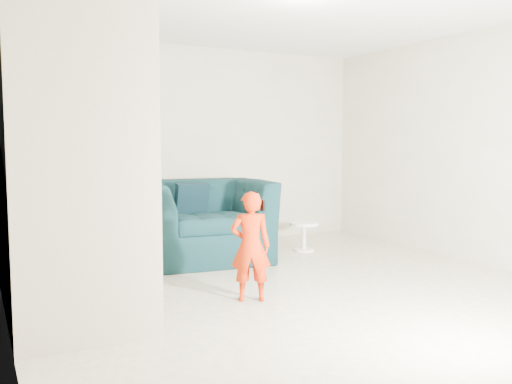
% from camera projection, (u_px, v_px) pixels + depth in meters
% --- Properties ---
extents(floor, '(5.50, 5.50, 0.00)m').
position_uv_depth(floor, '(301.00, 293.00, 5.08)').
color(floor, gray).
rests_on(floor, ground).
extents(back_wall, '(5.00, 0.00, 5.00)m').
position_uv_depth(back_wall, '(194.00, 147.00, 7.38)').
color(back_wall, '#ABA58B').
rests_on(back_wall, floor).
extents(left_wall, '(0.00, 5.50, 5.50)m').
position_uv_depth(left_wall, '(2.00, 152.00, 3.80)').
color(left_wall, '#ABA58B').
rests_on(left_wall, floor).
extents(right_wall, '(0.00, 5.50, 5.50)m').
position_uv_depth(right_wall, '(489.00, 148.00, 6.11)').
color(right_wall, '#ABA58B').
rests_on(right_wall, floor).
extents(armchair, '(1.62, 1.46, 0.95)m').
position_uv_depth(armchair, '(205.00, 220.00, 6.51)').
color(armchair, black).
rests_on(armchair, floor).
extents(toddler, '(0.42, 0.36, 0.98)m').
position_uv_depth(toddler, '(251.00, 246.00, 4.81)').
color(toddler, '#A90705').
rests_on(toddler, floor).
extents(side_table, '(0.38, 0.38, 0.38)m').
position_uv_depth(side_table, '(304.00, 232.00, 7.03)').
color(side_table, white).
rests_on(side_table, floor).
extents(staircase, '(1.02, 3.03, 3.62)m').
position_uv_depth(staircase, '(66.00, 198.00, 4.56)').
color(staircase, '#ADA089').
rests_on(staircase, floor).
extents(cushion, '(0.40, 0.19, 0.40)m').
position_uv_depth(cushion, '(192.00, 198.00, 6.65)').
color(cushion, black).
rests_on(cushion, armchair).
extents(throw, '(0.05, 0.51, 0.58)m').
position_uv_depth(throw, '(158.00, 214.00, 6.17)').
color(throw, black).
rests_on(throw, armchair).
extents(phone, '(0.03, 0.05, 0.10)m').
position_uv_depth(phone, '(263.00, 206.00, 4.78)').
color(phone, black).
rests_on(phone, toddler).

